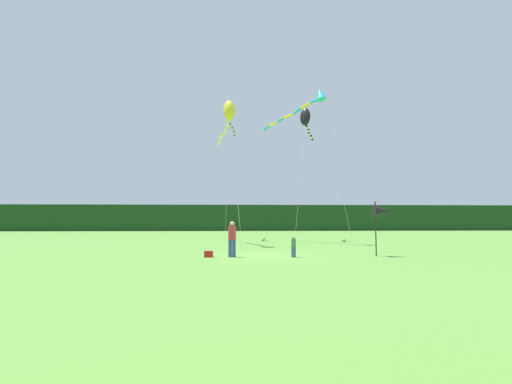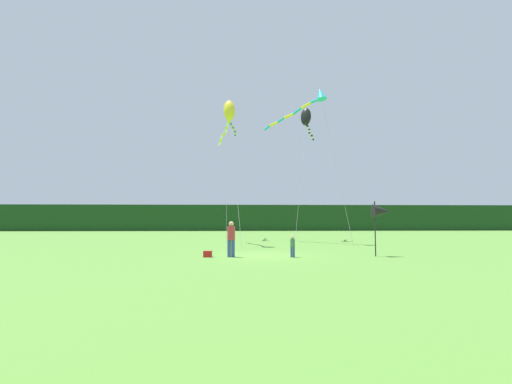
% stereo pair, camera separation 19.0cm
% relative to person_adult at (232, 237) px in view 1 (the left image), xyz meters
% --- Properties ---
extents(ground_plane, '(120.00, 120.00, 0.00)m').
position_rel_person_adult_xyz_m(ground_plane, '(1.59, 0.67, -1.01)').
color(ground_plane, '#5B9338').
extents(distant_treeline, '(108.00, 3.43, 4.25)m').
position_rel_person_adult_xyz_m(distant_treeline, '(1.59, 45.67, 1.12)').
color(distant_treeline, '#193D19').
rests_on(distant_treeline, ground).
extents(person_adult, '(0.40, 0.40, 1.81)m').
position_rel_person_adult_xyz_m(person_adult, '(0.00, 0.00, 0.00)').
color(person_adult, '#334C8C').
rests_on(person_adult, ground).
extents(person_child, '(0.24, 0.24, 1.08)m').
position_rel_person_adult_xyz_m(person_child, '(3.11, -0.26, -0.41)').
color(person_child, '#334C8C').
rests_on(person_child, ground).
extents(cooler_box, '(0.43, 0.36, 0.31)m').
position_rel_person_adult_xyz_m(cooler_box, '(-1.18, 0.02, -0.85)').
color(cooler_box, red).
rests_on(cooler_box, ground).
extents(banner_flag_pole, '(0.90, 0.70, 2.85)m').
position_rel_person_adult_xyz_m(banner_flag_pole, '(7.82, 0.05, 1.31)').
color(banner_flag_pole, black).
rests_on(banner_flag_pole, ground).
extents(kite_yellow, '(1.99, 8.47, 10.75)m').
position_rel_person_adult_xyz_m(kite_yellow, '(-0.36, 8.55, 8.69)').
color(kite_yellow, '#B2B2B2').
rests_on(kite_yellow, ground).
extents(kite_blue, '(1.05, 7.85, 12.53)m').
position_rel_person_adult_xyz_m(kite_blue, '(-0.44, 16.73, 10.66)').
color(kite_blue, '#B2B2B2').
rests_on(kite_blue, ground).
extents(kite_cyan, '(5.87, 7.75, 12.38)m').
position_rel_person_adult_xyz_m(kite_cyan, '(6.25, 10.82, 10.47)').
color(kite_cyan, '#B2B2B2').
rests_on(kite_cyan, ground).
extents(kite_black, '(3.00, 7.02, 12.08)m').
position_rel_person_adult_xyz_m(kite_black, '(6.55, 14.71, 10.02)').
color(kite_black, '#B2B2B2').
rests_on(kite_black, ground).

